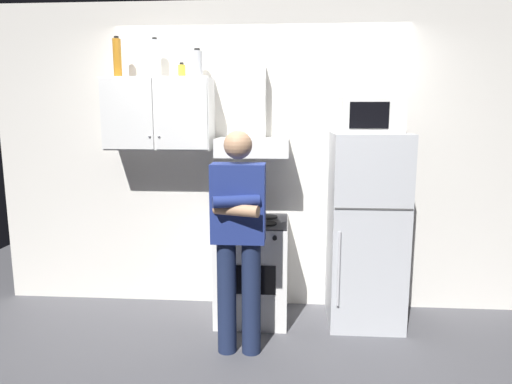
# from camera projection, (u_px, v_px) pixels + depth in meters

# --- Properties ---
(ground_plane) EXTENTS (7.00, 7.00, 0.00)m
(ground_plane) POSITION_uv_depth(u_px,v_px,m) (256.00, 330.00, 3.77)
(ground_plane) COLOR #4C4C51
(back_wall_tiled) EXTENTS (4.80, 0.10, 2.70)m
(back_wall_tiled) POSITION_uv_depth(u_px,v_px,m) (261.00, 159.00, 4.13)
(back_wall_tiled) COLOR silver
(back_wall_tiled) RESTS_ON ground_plane
(upper_cabinet) EXTENTS (0.90, 0.37, 0.60)m
(upper_cabinet) POSITION_uv_depth(u_px,v_px,m) (159.00, 114.00, 3.90)
(upper_cabinet) COLOR silver
(stove_oven) EXTENTS (0.60, 0.62, 0.87)m
(stove_oven) POSITION_uv_depth(u_px,v_px,m) (252.00, 269.00, 3.94)
(stove_oven) COLOR white
(stove_oven) RESTS_ON ground_plane
(range_hood) EXTENTS (0.60, 0.44, 0.75)m
(range_hood) POSITION_uv_depth(u_px,v_px,m) (253.00, 132.00, 3.87)
(range_hood) COLOR white
(refrigerator) EXTENTS (0.60, 0.62, 1.60)m
(refrigerator) POSITION_uv_depth(u_px,v_px,m) (366.00, 230.00, 3.81)
(refrigerator) COLOR silver
(refrigerator) RESTS_ON ground_plane
(microwave) EXTENTS (0.48, 0.37, 0.28)m
(microwave) POSITION_uv_depth(u_px,v_px,m) (370.00, 115.00, 3.67)
(microwave) COLOR silver
(microwave) RESTS_ON refrigerator
(person_standing) EXTENTS (0.38, 0.33, 1.64)m
(person_standing) POSITION_uv_depth(u_px,v_px,m) (238.00, 235.00, 3.27)
(person_standing) COLOR #192342
(person_standing) RESTS_ON ground_plane
(bottle_canister_steel) EXTENTS (0.09, 0.09, 0.23)m
(bottle_canister_steel) POSITION_uv_depth(u_px,v_px,m) (197.00, 64.00, 3.82)
(bottle_canister_steel) COLOR #B2B5BA
(bottle_canister_steel) RESTS_ON upper_cabinet
(bottle_vodka_clear) EXTENTS (0.07, 0.07, 0.33)m
(bottle_vodka_clear) POSITION_uv_depth(u_px,v_px,m) (155.00, 59.00, 3.85)
(bottle_vodka_clear) COLOR silver
(bottle_vodka_clear) RESTS_ON upper_cabinet
(bottle_liquor_amber) EXTENTS (0.07, 0.07, 0.33)m
(bottle_liquor_amber) POSITION_uv_depth(u_px,v_px,m) (117.00, 58.00, 3.82)
(bottle_liquor_amber) COLOR #B7721E
(bottle_liquor_amber) RESTS_ON upper_cabinet
(bottle_spice_jar) EXTENTS (0.06, 0.06, 0.12)m
(bottle_spice_jar) POSITION_uv_depth(u_px,v_px,m) (182.00, 71.00, 3.85)
(bottle_spice_jar) COLOR gold
(bottle_spice_jar) RESTS_ON upper_cabinet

